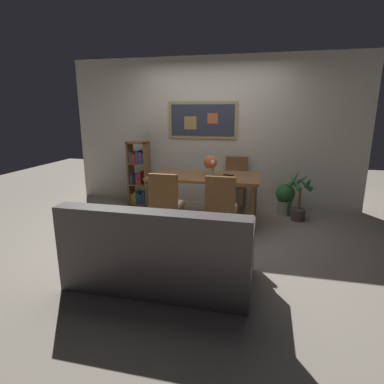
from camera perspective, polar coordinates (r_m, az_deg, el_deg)
The scene contains 12 objects.
ground_plane at distance 4.51m, azimuth 0.09°, elevation -7.47°, with size 12.00×12.00×0.00m, color gray.
wall_back_with_painting at distance 5.74m, azimuth 3.68°, elevation 10.64°, with size 5.20×0.14×2.60m.
dining_table at distance 4.83m, azimuth 2.32°, elevation 2.06°, with size 1.66×0.89×0.74m.
dining_chair_near_left at distance 4.20m, azimuth -4.78°, elevation -1.48°, with size 0.40×0.41×0.91m.
dining_chair_near_right at distance 4.05m, azimuth 5.28°, elevation -2.09°, with size 0.40×0.41×0.91m.
dining_chair_far_right at distance 5.55m, azimuth 7.91°, elevation 2.40°, with size 0.40×0.41×0.91m.
leather_couch at distance 3.19m, azimuth -5.88°, elevation -11.14°, with size 1.80×0.84×0.84m.
bookshelf at distance 5.82m, azimuth -9.60°, elevation 2.93°, with size 0.36×0.28×1.16m.
potted_ivy at distance 5.47m, azimuth 16.52°, elevation -0.99°, with size 0.31×0.31×0.52m.
potted_palm at distance 5.20m, azimuth 18.85°, elevation -1.15°, with size 0.40×0.42×0.80m.
flower_vase at distance 4.76m, azimuth 3.36°, elevation 5.17°, with size 0.21×0.21×0.30m.
tv_remote at distance 4.80m, azimuth 6.63°, elevation 3.09°, with size 0.16×0.10×0.02m.
Camera 1 is at (0.95, -4.07, 1.69)m, focal length 29.43 mm.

